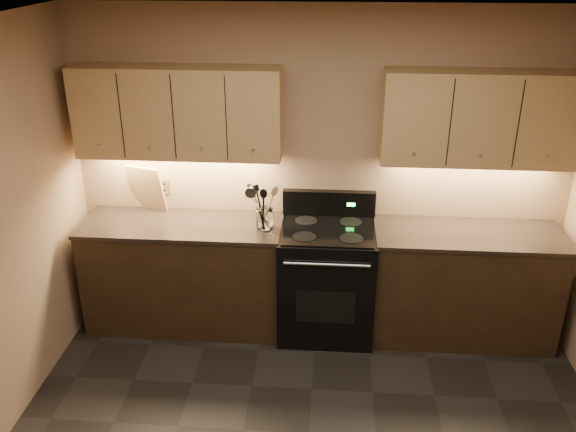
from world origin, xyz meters
name	(u,v)px	position (x,y,z in m)	size (l,w,h in m)	color
ceiling	(313,43)	(0.00, 0.00, 2.60)	(4.00, 4.00, 0.00)	silver
wall_back	(320,171)	(0.00, 2.00, 1.30)	(4.00, 0.04, 2.60)	#A07A5E
counter_left	(185,273)	(-1.10, 1.70, 0.47)	(1.62, 0.62, 0.93)	black
counter_right	(462,284)	(1.18, 1.70, 0.47)	(1.46, 0.62, 0.93)	black
stove	(327,279)	(0.08, 1.68, 0.48)	(0.76, 0.68, 1.14)	black
upper_cab_left	(178,112)	(-1.10, 1.85, 1.80)	(1.60, 0.30, 0.70)	tan
upper_cab_right	(480,118)	(1.18, 1.85, 1.80)	(1.44, 0.30, 0.70)	tan
outlet_plate	(165,187)	(-1.30, 1.99, 1.12)	(0.09, 0.01, 0.12)	#B2B5BA
utensil_crock	(265,219)	(-0.42, 1.66, 1.01)	(0.15, 0.15, 0.17)	white
cutting_board	(146,188)	(-1.44, 1.94, 1.13)	(0.32, 0.02, 0.40)	tan
wooden_spoon	(262,207)	(-0.44, 1.66, 1.11)	(0.06, 0.06, 0.33)	tan
black_spoon	(263,205)	(-0.43, 1.68, 1.12)	(0.06, 0.06, 0.34)	black
black_turner	(264,206)	(-0.42, 1.64, 1.12)	(0.08, 0.08, 0.36)	black
steel_spatula	(267,203)	(-0.40, 1.68, 1.14)	(0.08, 0.08, 0.38)	silver
steel_skimmer	(270,207)	(-0.38, 1.66, 1.12)	(0.09, 0.09, 0.34)	silver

